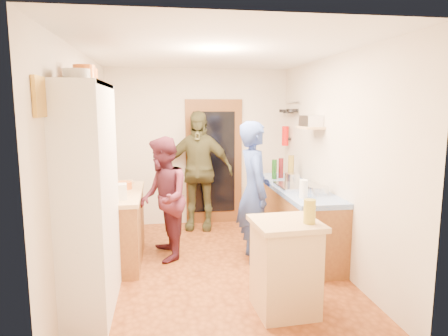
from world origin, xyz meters
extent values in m
cube|color=brown|center=(0.00, 0.00, -0.01)|extent=(3.00, 4.00, 0.02)
cube|color=silver|center=(0.00, 0.00, 2.61)|extent=(3.00, 4.00, 0.02)
cube|color=beige|center=(0.00, 2.01, 1.30)|extent=(3.00, 0.02, 2.60)
cube|color=beige|center=(0.00, -2.01, 1.30)|extent=(3.00, 0.02, 2.60)
cube|color=beige|center=(-1.51, 0.00, 1.30)|extent=(0.02, 4.00, 2.60)
cube|color=beige|center=(1.51, 0.00, 1.30)|extent=(0.02, 4.00, 2.60)
cube|color=brown|center=(0.25, 1.97, 1.05)|extent=(0.95, 0.06, 2.10)
cube|color=black|center=(0.25, 1.94, 1.05)|extent=(0.70, 0.02, 1.70)
cube|color=white|center=(-1.30, -0.80, 1.10)|extent=(0.40, 1.20, 2.20)
cube|color=white|center=(-1.30, -0.80, 2.18)|extent=(0.40, 1.14, 0.04)
cylinder|color=white|center=(-1.30, -1.08, 2.25)|extent=(0.22, 0.22, 0.09)
cylinder|color=orange|center=(-1.30, -0.74, 2.28)|extent=(0.20, 0.20, 0.16)
cylinder|color=orange|center=(-1.30, -0.50, 2.27)|extent=(0.17, 0.17, 0.15)
cube|color=#905F28|center=(-1.20, 0.45, 0.42)|extent=(0.60, 1.40, 0.85)
cube|color=tan|center=(-1.20, 0.45, 0.88)|extent=(0.64, 1.44, 0.05)
cube|color=white|center=(-1.15, 0.03, 0.99)|extent=(0.26, 0.19, 0.18)
cylinder|color=white|center=(-1.25, 0.23, 1.00)|extent=(0.20, 0.20, 0.20)
cylinder|color=orange|center=(-1.12, 0.64, 0.95)|extent=(0.27, 0.27, 0.09)
cube|color=tan|center=(-1.18, 1.06, 0.91)|extent=(0.34, 0.28, 0.02)
cube|color=#905F28|center=(1.20, 0.50, 0.42)|extent=(0.60, 2.20, 0.84)
cube|color=blue|center=(1.20, 0.50, 0.87)|extent=(0.62, 2.22, 0.06)
cube|color=silver|center=(1.20, 0.38, 0.92)|extent=(0.55, 0.58, 0.04)
cylinder|color=silver|center=(1.15, 0.51, 1.01)|extent=(0.21, 0.21, 0.13)
cylinder|color=#143F14|center=(1.05, 1.06, 1.05)|extent=(0.09, 0.09, 0.30)
cylinder|color=#591419|center=(1.18, 1.15, 1.05)|extent=(0.09, 0.09, 0.30)
cylinder|color=olive|center=(1.31, 1.06, 1.08)|extent=(0.10, 0.10, 0.36)
cylinder|color=white|center=(1.05, -0.22, 1.01)|extent=(0.10, 0.10, 0.22)
cylinder|color=silver|center=(1.30, -0.06, 0.95)|extent=(0.28, 0.28, 0.10)
cube|color=tan|center=(0.54, -1.16, 0.43)|extent=(0.58, 0.58, 0.86)
cube|color=tan|center=(0.54, -1.16, 0.89)|extent=(0.66, 0.66, 0.05)
cube|color=white|center=(0.49, -1.11, 0.90)|extent=(0.37, 0.30, 0.02)
cylinder|color=#AD9E2D|center=(0.73, -1.27, 1.02)|extent=(0.12, 0.12, 0.22)
cylinder|color=silver|center=(1.46, 1.52, 2.05)|extent=(0.02, 0.65, 0.02)
cylinder|color=black|center=(1.40, 1.35, 1.92)|extent=(0.18, 0.18, 0.05)
cylinder|color=black|center=(1.40, 1.55, 1.90)|extent=(0.16, 0.16, 0.05)
cylinder|color=black|center=(1.40, 1.75, 1.91)|extent=(0.17, 0.17, 0.05)
cube|color=tan|center=(1.37, 0.45, 1.70)|extent=(0.26, 0.42, 0.03)
cube|color=silver|center=(1.37, 0.45, 1.79)|extent=(0.24, 0.32, 0.15)
cube|color=black|center=(1.47, 1.70, 1.45)|extent=(0.06, 0.10, 0.04)
cylinder|color=red|center=(1.41, 1.70, 1.50)|extent=(0.11, 0.11, 0.32)
cube|color=gold|center=(-1.48, -1.55, 2.05)|extent=(0.03, 0.25, 0.30)
imported|color=#2C418A|center=(0.58, 0.17, 0.90)|extent=(0.43, 0.66, 1.80)
imported|color=#491B29|center=(-0.59, 0.44, 0.80)|extent=(0.69, 0.84, 1.61)
imported|color=#403F24|center=(-0.04, 1.66, 0.96)|extent=(1.20, 0.72, 1.91)
camera|label=1|loc=(-0.59, -4.68, 1.98)|focal=32.00mm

